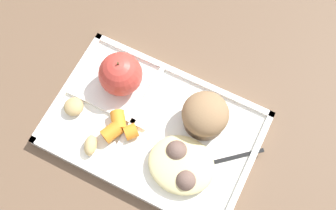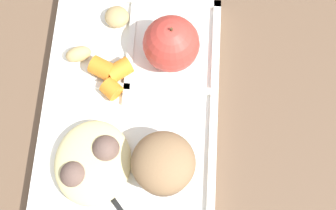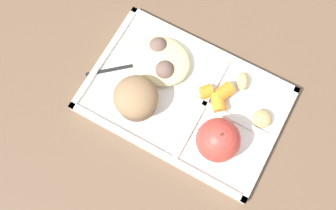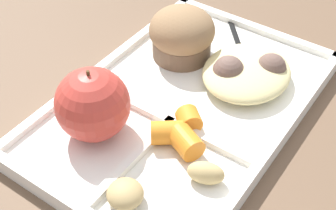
{
  "view_description": "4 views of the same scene",
  "coord_description": "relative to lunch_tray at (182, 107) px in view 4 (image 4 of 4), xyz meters",
  "views": [
    {
      "loc": [
        0.14,
        -0.22,
        0.77
      ],
      "look_at": [
        0.01,
        0.04,
        0.06
      ],
      "focal_mm": 46.72,
      "sensor_mm": 36.0,
      "label": 1
    },
    {
      "loc": [
        0.22,
        0.07,
        0.68
      ],
      "look_at": [
        -0.01,
        0.05,
        0.04
      ],
      "focal_mm": 53.23,
      "sensor_mm": 36.0,
      "label": 2
    },
    {
      "loc": [
        -0.09,
        0.23,
        0.75
      ],
      "look_at": [
        0.02,
        0.03,
        0.03
      ],
      "focal_mm": 42.84,
      "sensor_mm": 36.0,
      "label": 3
    },
    {
      "loc": [
        -0.35,
        -0.22,
        0.4
      ],
      "look_at": [
        -0.03,
        0.0,
        0.03
      ],
      "focal_mm": 51.56,
      "sensor_mm": 36.0,
      "label": 4
    }
  ],
  "objects": [
    {
      "name": "ground",
      "position": [
        0.0,
        0.0,
        -0.01
      ],
      "size": [
        6.0,
        6.0,
        0.0
      ],
      "primitive_type": "plane",
      "color": "brown"
    },
    {
      "name": "lunch_tray",
      "position": [
        0.0,
        0.0,
        0.0
      ],
      "size": [
        0.38,
        0.25,
        0.02
      ],
      "color": "white",
      "rests_on": "ground"
    },
    {
      "name": "green_apple",
      "position": [
        -0.09,
        0.05,
        0.05
      ],
      "size": [
        0.08,
        0.08,
        0.09
      ],
      "color": "#C63D33",
      "rests_on": "lunch_tray"
    },
    {
      "name": "bran_muffin",
      "position": [
        0.08,
        0.05,
        0.04
      ],
      "size": [
        0.08,
        0.08,
        0.07
      ],
      "color": "brown",
      "rests_on": "lunch_tray"
    },
    {
      "name": "carrot_slice_large",
      "position": [
        -0.03,
        -0.03,
        0.02
      ],
      "size": [
        0.03,
        0.03,
        0.03
      ],
      "primitive_type": "cylinder",
      "rotation": [
        0.0,
        1.57,
        0.87
      ],
      "color": "orange",
      "rests_on": "lunch_tray"
    },
    {
      "name": "carrot_slice_near_corner",
      "position": [
        -0.06,
        -0.02,
        0.02
      ],
      "size": [
        0.04,
        0.04,
        0.03
      ],
      "primitive_type": "cylinder",
      "rotation": [
        0.0,
        1.57,
        5.36
      ],
      "color": "orange",
      "rests_on": "lunch_tray"
    },
    {
      "name": "carrot_slice_edge",
      "position": [
        -0.06,
        -0.04,
        0.02
      ],
      "size": [
        0.04,
        0.04,
        0.03
      ],
      "primitive_type": "cylinder",
      "rotation": [
        0.0,
        1.57,
        4.29
      ],
      "color": "orange",
      "rests_on": "lunch_tray"
    },
    {
      "name": "potato_chunk_browned",
      "position": [
        -0.15,
        -0.03,
        0.02
      ],
      "size": [
        0.05,
        0.05,
        0.02
      ],
      "primitive_type": "ellipsoid",
      "rotation": [
        0.0,
        0.0,
        4.27
      ],
      "color": "tan",
      "rests_on": "lunch_tray"
    },
    {
      "name": "potato_chunk_corner",
      "position": [
        -0.08,
        -0.08,
        0.02
      ],
      "size": [
        0.03,
        0.04,
        0.02
      ],
      "primitive_type": "ellipsoid",
      "rotation": [
        0.0,
        0.0,
        1.92
      ],
      "color": "tan",
      "rests_on": "lunch_tray"
    },
    {
      "name": "egg_noodle_pile",
      "position": [
        0.08,
        -0.04,
        0.02
      ],
      "size": [
        0.12,
        0.1,
        0.03
      ],
      "primitive_type": "ellipsoid",
      "color": "beige",
      "rests_on": "lunch_tray"
    },
    {
      "name": "meatball_back",
      "position": [
        0.1,
        -0.06,
        0.02
      ],
      "size": [
        0.04,
        0.04,
        0.04
      ],
      "primitive_type": "sphere",
      "color": "brown",
      "rests_on": "lunch_tray"
    },
    {
      "name": "meatball_side",
      "position": [
        0.06,
        -0.03,
        0.03
      ],
      "size": [
        0.04,
        0.04,
        0.04
      ],
      "primitive_type": "sphere",
      "color": "brown",
      "rests_on": "lunch_tray"
    },
    {
      "name": "plastic_fork",
      "position": [
        0.13,
        -0.01,
        0.01
      ],
      "size": [
        0.13,
        0.11,
        0.0
      ],
      "color": "black",
      "rests_on": "lunch_tray"
    }
  ]
}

